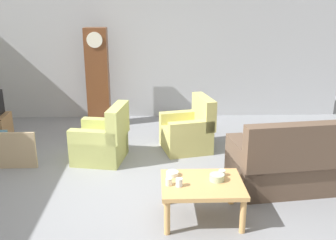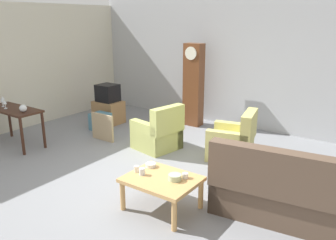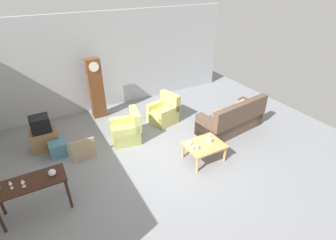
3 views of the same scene
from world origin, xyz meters
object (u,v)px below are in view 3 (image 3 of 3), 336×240
bowl_white_stacked (189,143)px  wine_glass_mid (10,183)px  coffee_table_wood (204,146)px  grandfather_clock (96,89)px  cup_blue_rimmed (197,147)px  bowl_shallow_green (209,140)px  cup_cream_tall (193,148)px  tv_stand_cabinet (45,139)px  console_table_dark (31,186)px  glass_dome_cloche (52,173)px  tv_crt (40,124)px  armchair_olive_near (127,131)px  framed_picture_leaning (84,149)px  couch_floral (232,120)px  armchair_olive_far (164,113)px  wine_glass_short (23,182)px  cup_white_porcelain (209,137)px  storage_box_blue (58,149)px

bowl_white_stacked → wine_glass_mid: size_ratio=0.78×
coffee_table_wood → grandfather_clock: bearing=115.1°
cup_blue_rimmed → bowl_shallow_green: 0.47m
coffee_table_wood → cup_cream_tall: (-0.40, -0.05, 0.11)m
tv_stand_cabinet → bowl_white_stacked: 3.93m
console_table_dark → glass_dome_cloche: bearing=-4.5°
bowl_white_stacked → tv_crt: bearing=143.6°
coffee_table_wood → bowl_shallow_green: bowl_shallow_green is taller
console_table_dark → cup_blue_rimmed: bearing=-5.6°
armchair_olive_near → framed_picture_leaning: size_ratio=1.53×
framed_picture_leaning → coffee_table_wood: bearing=-29.5°
couch_floral → glass_dome_cloche: size_ratio=15.13×
tv_stand_cabinet → framed_picture_leaning: size_ratio=1.13×
coffee_table_wood → tv_crt: tv_crt is taller
coffee_table_wood → tv_crt: (-3.50, 2.53, 0.36)m
armchair_olive_far → wine_glass_short: (-4.04, -2.03, 0.59)m
armchair_olive_far → bowl_shallow_green: (0.15, -2.16, 0.20)m
armchair_olive_far → cup_blue_rimmed: bearing=-97.6°
cup_blue_rimmed → glass_dome_cloche: bearing=174.3°
bowl_white_stacked → framed_picture_leaning: bearing=150.6°
bowl_white_stacked → armchair_olive_far: bearing=79.5°
bowl_shallow_green → cup_cream_tall: bearing=-170.1°
cup_cream_tall → cup_white_porcelain: bearing=19.2°
tv_stand_cabinet → wine_glass_mid: size_ratio=3.55×
tv_crt → wine_glass_short: (-0.51, -2.35, 0.14)m
tv_crt → armchair_olive_far: bearing=-5.2°
couch_floral → armchair_olive_far: (-1.54, 1.46, -0.05)m
tv_crt → wine_glass_short: 2.41m
framed_picture_leaning → bowl_shallow_green: size_ratio=3.41×
coffee_table_wood → console_table_dark: bearing=176.0°
console_table_dark → wine_glass_mid: (-0.29, -0.04, 0.24)m
wine_glass_short → tv_crt: bearing=77.8°
armchair_olive_far → storage_box_blue: 3.29m
cup_blue_rimmed → bowl_shallow_green: size_ratio=0.55×
armchair_olive_far → wine_glass_mid: 4.71m
console_table_dark → framed_picture_leaning: 1.79m
framed_picture_leaning → couch_floral: bearing=-10.3°
console_table_dark → bowl_white_stacked: size_ratio=8.67×
cup_cream_tall → bowl_white_stacked: bearing=77.9°
cup_cream_tall → wine_glass_short: 3.64m
couch_floral → cup_cream_tall: couch_floral is taller
tv_crt → wine_glass_mid: size_ratio=2.50×
framed_picture_leaning → cup_cream_tall: framed_picture_leaning is taller
armchair_olive_near → bowl_shallow_green: (1.58, -1.74, 0.20)m
cup_white_porcelain → wine_glass_short: size_ratio=0.46×
tv_crt → cup_blue_rimmed: 4.15m
cup_cream_tall → framed_picture_leaning: bearing=145.6°
framed_picture_leaning → glass_dome_cloche: bearing=-122.7°
tv_stand_cabinet → wine_glass_short: (-0.51, -2.35, 0.62)m
cup_cream_tall → armchair_olive_far: bearing=79.4°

